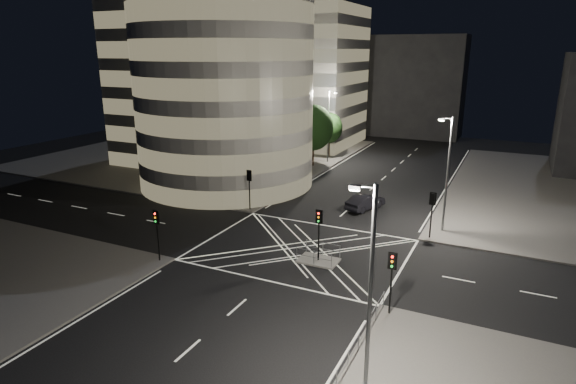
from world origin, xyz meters
The scene contains 24 objects.
ground centered at (0.00, 0.00, 0.00)m, with size 120.00×120.00×0.00m, color black.
sidewalk_far_left centered at (-29.00, 27.00, 0.07)m, with size 42.00×42.00×0.15m, color #595553.
central_island centered at (2.00, -1.50, 0.07)m, with size 3.00×2.00×0.15m, color slate.
office_tower_curved centered at (-20.74, 18.74, 12.65)m, with size 30.00×29.00×27.20m.
office_block_rear centered at (-22.00, 42.00, 11.15)m, with size 24.00×16.00×22.00m, color gray.
building_far_end centered at (-4.00, 58.00, 9.00)m, with size 18.00×8.00×18.00m, color black.
tree_a centered at (-10.50, 9.00, 4.48)m, with size 4.90×4.90×7.15m.
tree_b centered at (-10.50, 15.00, 4.70)m, with size 4.96×4.96×7.41m.
tree_c centered at (-10.50, 21.00, 4.80)m, with size 3.94×3.94×6.93m.
tree_d centered at (-10.50, 27.00, 5.36)m, with size 5.39×5.39×8.32m.
tree_e centered at (-10.50, 33.00, 4.47)m, with size 3.89×3.89×6.57m.
traffic_signal_fl centered at (-8.80, 6.80, 2.91)m, with size 0.55×0.22×4.00m.
traffic_signal_nl centered at (-8.80, -6.80, 2.91)m, with size 0.55×0.22×4.00m.
traffic_signal_fr centered at (8.80, 6.80, 2.91)m, with size 0.55×0.22×4.00m.
traffic_signal_nr centered at (8.80, -6.80, 2.91)m, with size 0.55×0.22×4.00m.
traffic_signal_island centered at (2.00, -1.50, 2.91)m, with size 0.55×0.22×4.00m.
street_lamp_left_near centered at (-9.44, 12.00, 5.54)m, with size 1.25×0.25×10.00m.
street_lamp_left_far centered at (-9.44, 30.00, 5.54)m, with size 1.25×0.25×10.00m.
street_lamp_right_far centered at (9.44, 9.00, 5.54)m, with size 1.25×0.25×10.00m.
street_lamp_right_near centered at (9.44, -14.00, 5.54)m, with size 1.25×0.25×10.00m.
railing_near_right centered at (8.30, -12.15, 0.70)m, with size 0.06×11.70×1.10m, color slate.
railing_island_south centered at (2.00, -2.40, 0.70)m, with size 2.80×0.06×1.10m, color slate.
railing_island_north centered at (2.00, -0.60, 0.70)m, with size 2.80×0.06×1.10m, color slate.
sedan centered at (1.50, 12.16, 0.77)m, with size 1.63×4.68×1.54m, color black.
Camera 1 is at (14.49, -32.71, 15.45)m, focal length 30.00 mm.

